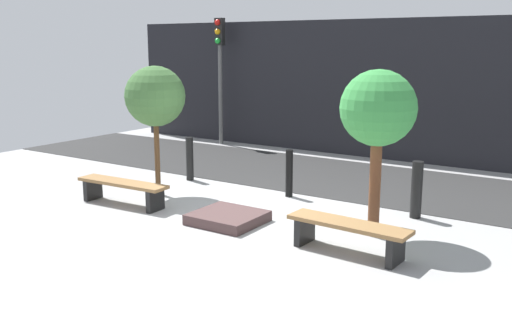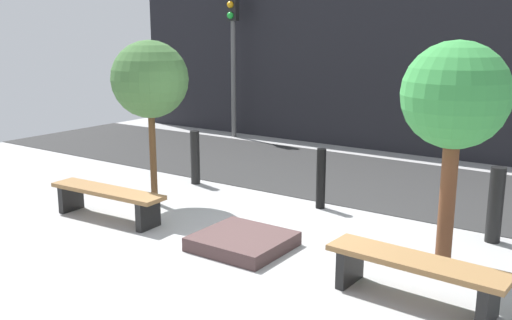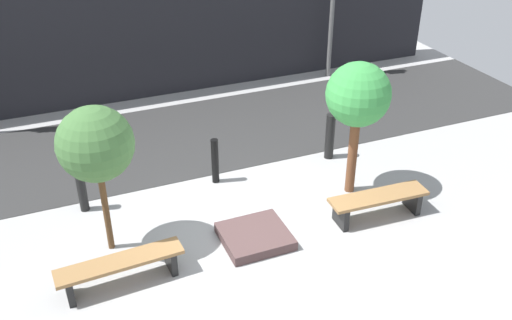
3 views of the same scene
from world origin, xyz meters
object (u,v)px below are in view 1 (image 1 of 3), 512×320
object	(u,v)px
bollard_far_left	(190,159)
traffic_light_west	(220,58)
bench_right	(348,231)
tree_behind_left_bench	(155,97)
bollard_left	(289,173)
bench_left	(123,188)
bollard_center	(417,190)
planter_bed	(228,218)
tree_behind_right_bench	(378,110)

from	to	relation	value
bollard_far_left	traffic_light_west	distance (m)	5.12
bench_right	tree_behind_left_bench	distance (m)	4.92
bench_right	bollard_left	size ratio (longest dim) A/B	1.95
bench_left	bollard_far_left	world-z (taller)	bollard_far_left
bollard_center	planter_bed	bearing A→B (deg)	-141.21
bench_left	tree_behind_right_bench	size ratio (longest dim) A/B	0.75
bench_left	traffic_light_west	bearing A→B (deg)	108.54
tree_behind_left_bench	traffic_light_west	world-z (taller)	traffic_light_west
planter_bed	bollard_far_left	xyz separation A→B (m)	(-2.53, 2.03, 0.39)
tree_behind_right_bench	bollard_left	size ratio (longest dim) A/B	2.77
bollard_left	bollard_center	bearing A→B (deg)	0.00
tree_behind_right_bench	traffic_light_west	distance (m)	8.90
tree_behind_left_bench	bollard_center	distance (m)	5.18
traffic_light_west	planter_bed	bearing A→B (deg)	-52.12
tree_behind_right_bench	planter_bed	bearing A→B (deg)	-161.79
bench_left	bench_right	world-z (taller)	bench_right
bollard_left	traffic_light_west	bearing A→B (deg)	139.30
tree_behind_right_bench	bollard_left	distance (m)	3.01
planter_bed	traffic_light_west	xyz separation A→B (m)	(-4.78, 6.14, 2.46)
tree_behind_left_bench	bench_left	bearing A→B (deg)	-90.00
bollard_far_left	bench_right	bearing A→B (deg)	-24.92
planter_bed	tree_behind_right_bench	xyz separation A→B (m)	(2.28, 0.75, 1.88)
tree_behind_left_bench	tree_behind_right_bench	bearing A→B (deg)	-0.00
bench_right	bollard_far_left	bearing A→B (deg)	158.07
bollard_center	bollard_far_left	bearing A→B (deg)	180.00
planter_bed	bollard_far_left	size ratio (longest dim) A/B	1.16
tree_behind_left_bench	bollard_far_left	bearing A→B (deg)	101.14
planter_bed	tree_behind_right_bench	world-z (taller)	tree_behind_right_bench
planter_bed	tree_behind_left_bench	xyz separation A→B (m)	(-2.28, 0.75, 1.86)
bollard_left	planter_bed	bearing A→B (deg)	-90.00
bollard_center	tree_behind_left_bench	bearing A→B (deg)	-165.04
bollard_far_left	traffic_light_west	size ratio (longest dim) A/B	0.26
bollard_left	bollard_center	world-z (taller)	bollard_center
planter_bed	tree_behind_right_bench	distance (m)	3.05
tree_behind_right_bench	bollard_far_left	world-z (taller)	tree_behind_right_bench
bench_left	bollard_center	world-z (taller)	bollard_center
planter_bed	bollard_center	world-z (taller)	bollard_center
bench_left	bollard_center	bearing A→B (deg)	21.93
bench_right	planter_bed	size ratio (longest dim) A/B	1.65
bench_right	planter_bed	world-z (taller)	bench_right
bench_left	bollard_center	xyz separation A→B (m)	(4.81, 2.23, 0.17)
bollard_far_left	tree_behind_left_bench	bearing A→B (deg)	-78.86
bench_right	tree_behind_left_bench	bearing A→B (deg)	171.22
tree_behind_left_bench	bollard_left	xyz separation A→B (m)	(2.28, 1.28, -1.48)
bollard_far_left	bench_left	bearing A→B (deg)	-83.54
bollard_far_left	bollard_left	distance (m)	2.53
tree_behind_right_bench	bench_left	bearing A→B (deg)	-168.23
planter_bed	bollard_far_left	distance (m)	3.27
planter_bed	tree_behind_left_bench	distance (m)	3.03
bollard_far_left	planter_bed	bearing A→B (deg)	-38.79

